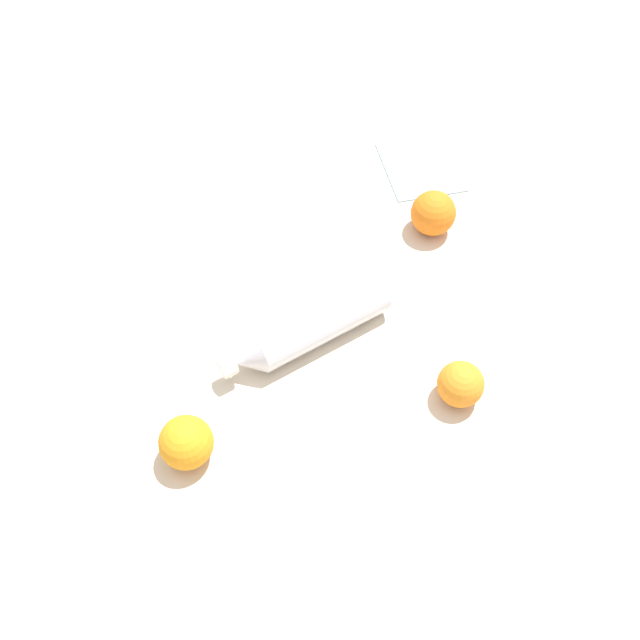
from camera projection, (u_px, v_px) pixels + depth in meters
ground_plane at (347, 327)px, 1.05m from camera, size 2.40×2.40×0.00m
water_bottle at (308, 326)px, 1.01m from camera, size 0.08×0.26×0.07m
orange_0 at (186, 442)px, 0.90m from camera, size 0.07×0.07×0.07m
orange_1 at (461, 384)px, 0.96m from camera, size 0.06×0.06×0.06m
orange_2 at (433, 213)px, 1.14m from camera, size 0.07×0.07×0.07m
folded_napkin at (421, 166)px, 1.25m from camera, size 0.19×0.17×0.01m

